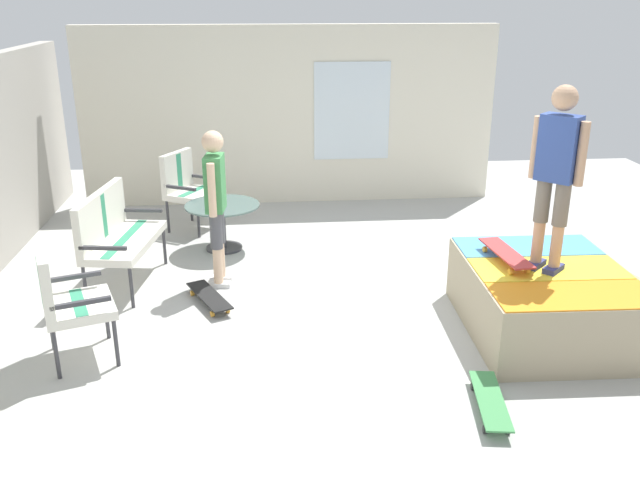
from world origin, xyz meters
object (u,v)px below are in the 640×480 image
skateboard_by_bench (209,296)px  skateboard_spare (490,401)px  patio_chair_near_house (186,183)px  patio_chair_by_wall (63,295)px  patio_table (223,218)px  skateboard_on_ramp (506,254)px  skate_ramp (548,300)px  person_skater (557,166)px  person_watching (216,198)px  patio_bench (114,230)px

skateboard_by_bench → skateboard_spare: 3.04m
patio_chair_near_house → skateboard_spare: patio_chair_near_house is taller
patio_chair_near_house → patio_chair_by_wall: same height
patio_chair_near_house → patio_table: bearing=-148.9°
patio_table → skateboard_on_ramp: bearing=-129.8°
skate_ramp → patio_chair_near_house: patio_chair_near_house is taller
skate_ramp → skateboard_on_ramp: 0.58m
skate_ramp → patio_chair_near_house: 4.87m
skateboard_spare → skate_ramp: bearing=-37.5°
skateboard_by_bench → skateboard_on_ramp: (-0.68, -2.78, 0.63)m
patio_chair_by_wall → patio_table: size_ratio=1.13×
patio_chair_by_wall → skateboard_on_ramp: patio_chair_by_wall is taller
patio_table → skateboard_spare: size_ratio=1.10×
skateboard_spare → patio_chair_by_wall: bearing=72.5°
person_skater → skateboard_on_ramp: size_ratio=2.00×
patio_chair_by_wall → person_watching: (1.53, -1.19, 0.36)m
skate_ramp → patio_bench: patio_bench is taller
patio_bench → skateboard_spare: bearing=-129.6°
patio_chair_by_wall → person_skater: bearing=-87.9°
skateboard_on_ramp → person_skater: bearing=-122.4°
patio_table → skateboard_spare: patio_table is taller
patio_chair_by_wall → person_watching: bearing=-37.9°
patio_chair_near_house → patio_chair_by_wall: bearing=169.0°
skate_ramp → patio_table: bearing=51.9°
patio_bench → patio_table: bearing=-48.7°
person_watching → skateboard_spare: size_ratio=2.03×
patio_chair_by_wall → person_watching: 1.97m
person_skater → skateboard_spare: (-1.20, 0.85, -1.49)m
patio_chair_by_wall → patio_bench: bearing=-3.4°
skateboard_spare → patio_table: bearing=30.6°
patio_table → person_watching: 1.20m
skateboard_on_ramp → patio_chair_near_house: bearing=46.0°
skate_ramp → patio_bench: (1.46, 4.17, 0.30)m
patio_table → person_skater: person_skater is taller
patio_chair_near_house → patio_chair_by_wall: (-3.44, 0.67, 0.00)m
skate_ramp → patio_chair_near_house: (3.27, 3.60, 0.30)m
patio_chair_near_house → skateboard_by_bench: bearing=-169.8°
person_watching → skateboard_by_bench: size_ratio=2.06×
patio_table → skateboard_spare: 4.24m
patio_chair_near_house → patio_table: (-0.85, -0.52, -0.21)m
patio_bench → patio_chair_near_house: 1.90m
skate_ramp → person_skater: person_skater is taller
person_watching → skate_ramp: bearing=-113.8°
patio_chair_by_wall → skateboard_on_ramp: size_ratio=1.25×
patio_bench → skateboard_spare: size_ratio=1.61×
patio_bench → skateboard_on_ramp: (-1.29, -3.79, 0.10)m
patio_bench → skateboard_by_bench: patio_bench is taller
patio_bench → person_watching: 1.15m
patio_chair_by_wall → person_skater: size_ratio=0.63×
patio_bench → person_skater: size_ratio=0.81×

